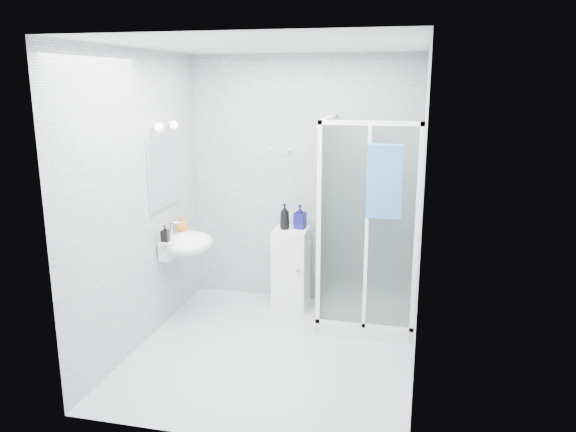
% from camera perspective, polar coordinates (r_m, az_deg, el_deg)
% --- Properties ---
extents(room, '(2.40, 2.60, 2.60)m').
position_cam_1_polar(room, '(4.66, -1.58, 0.84)').
color(room, silver).
rests_on(room, ground).
extents(shower_enclosure, '(0.90, 0.95, 2.00)m').
position_cam_1_polar(shower_enclosure, '(5.52, 7.31, -6.46)').
color(shower_enclosure, white).
rests_on(shower_enclosure, ground).
extents(wall_basin, '(0.46, 0.56, 0.35)m').
position_cam_1_polar(wall_basin, '(5.52, -10.30, -2.76)').
color(wall_basin, white).
rests_on(wall_basin, ground).
extents(mirror, '(0.02, 0.60, 0.70)m').
position_cam_1_polar(mirror, '(5.45, -12.54, 4.51)').
color(mirror, white).
rests_on(mirror, room).
extents(vanity_lights, '(0.10, 0.40, 0.08)m').
position_cam_1_polar(vanity_lights, '(5.38, -12.29, 8.92)').
color(vanity_lights, silver).
rests_on(vanity_lights, room).
extents(wall_hooks, '(0.23, 0.06, 0.03)m').
position_cam_1_polar(wall_hooks, '(5.87, -0.84, 6.64)').
color(wall_hooks, silver).
rests_on(wall_hooks, room).
extents(storage_cabinet, '(0.35, 0.38, 0.85)m').
position_cam_1_polar(storage_cabinet, '(5.89, 0.30, -5.31)').
color(storage_cabinet, white).
rests_on(storage_cabinet, ground).
extents(hand_towel, '(0.30, 0.04, 0.64)m').
position_cam_1_polar(hand_towel, '(4.84, 9.78, 3.66)').
color(hand_towel, teal).
rests_on(hand_towel, shower_enclosure).
extents(shampoo_bottle_a, '(0.13, 0.13, 0.26)m').
position_cam_1_polar(shampoo_bottle_a, '(5.73, -0.34, -0.05)').
color(shampoo_bottle_a, black).
rests_on(shampoo_bottle_a, storage_cabinet).
extents(shampoo_bottle_b, '(0.12, 0.13, 0.25)m').
position_cam_1_polar(shampoo_bottle_b, '(5.76, 1.23, -0.07)').
color(shampoo_bottle_b, '#100E58').
rests_on(shampoo_bottle_b, storage_cabinet).
extents(soap_dispenser_orange, '(0.16, 0.16, 0.16)m').
position_cam_1_polar(soap_dispenser_orange, '(5.68, -10.81, -0.80)').
color(soap_dispenser_orange, '#C76E17').
rests_on(soap_dispenser_orange, wall_basin).
extents(soap_dispenser_black, '(0.07, 0.07, 0.15)m').
position_cam_1_polar(soap_dispenser_black, '(5.37, -12.38, -1.74)').
color(soap_dispenser_black, black).
rests_on(soap_dispenser_black, wall_basin).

